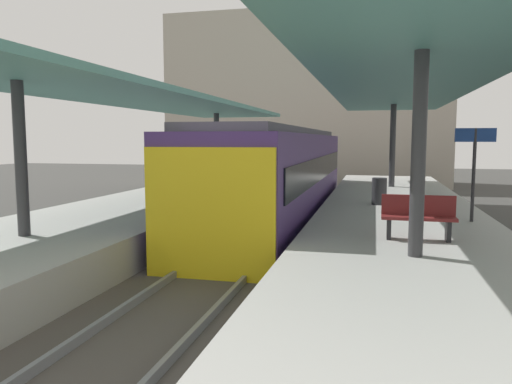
{
  "coord_description": "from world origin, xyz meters",
  "views": [
    {
      "loc": [
        3.1,
        -13.4,
        2.95
      ],
      "look_at": [
        -0.2,
        0.32,
        1.44
      ],
      "focal_mm": 34.6,
      "sensor_mm": 36.0,
      "label": 1
    }
  ],
  "objects_px": {
    "commuter_train": "(281,175)",
    "platform_bench": "(418,216)",
    "litter_bin": "(379,191)",
    "passenger_near_bench": "(192,165)",
    "platform_sign": "(475,153)"
  },
  "relations": [
    {
      "from": "commuter_train",
      "to": "platform_sign",
      "type": "xyz_separation_m",
      "value": [
        5.37,
        -4.04,
        0.9
      ]
    },
    {
      "from": "platform_sign",
      "to": "passenger_near_bench",
      "type": "relative_size",
      "value": 1.27
    },
    {
      "from": "commuter_train",
      "to": "platform_sign",
      "type": "relative_size",
      "value": 6.83
    },
    {
      "from": "litter_bin",
      "to": "passenger_near_bench",
      "type": "height_order",
      "value": "passenger_near_bench"
    },
    {
      "from": "commuter_train",
      "to": "platform_bench",
      "type": "distance_m",
      "value": 7.62
    },
    {
      "from": "platform_bench",
      "to": "passenger_near_bench",
      "type": "bearing_deg",
      "value": 131.47
    },
    {
      "from": "platform_bench",
      "to": "passenger_near_bench",
      "type": "xyz_separation_m",
      "value": [
        -8.22,
        9.31,
        0.44
      ]
    },
    {
      "from": "litter_bin",
      "to": "passenger_near_bench",
      "type": "bearing_deg",
      "value": 151.33
    },
    {
      "from": "commuter_train",
      "to": "litter_bin",
      "type": "distance_m",
      "value": 3.53
    },
    {
      "from": "passenger_near_bench",
      "to": "litter_bin",
      "type": "bearing_deg",
      "value": -28.67
    },
    {
      "from": "commuter_train",
      "to": "platform_bench",
      "type": "xyz_separation_m",
      "value": [
        3.96,
        -6.51,
        -0.26
      ]
    },
    {
      "from": "platform_bench",
      "to": "platform_sign",
      "type": "distance_m",
      "value": 3.07
    },
    {
      "from": "commuter_train",
      "to": "platform_bench",
      "type": "height_order",
      "value": "commuter_train"
    },
    {
      "from": "platform_sign",
      "to": "passenger_near_bench",
      "type": "xyz_separation_m",
      "value": [
        -9.64,
        6.84,
        -0.72
      ]
    },
    {
      "from": "platform_bench",
      "to": "platform_sign",
      "type": "height_order",
      "value": "platform_sign"
    }
  ]
}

